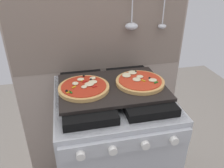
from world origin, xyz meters
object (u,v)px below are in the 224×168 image
Objects in this scene: baking_tray at (112,87)px; pizza_left at (84,87)px; stove at (112,153)px; pizza_right at (140,81)px.

pizza_left is at bearing -177.64° from baking_tray.
pizza_right reaches higher than stove.
pizza_left reaches higher than baking_tray.
stove is 1.67× the size of baking_tray.
pizza_left reaches higher than stove.
stove is at bearing 1.71° from pizza_left.
stove is at bearing -90.00° from baking_tray.
baking_tray reaches higher than stove.
stove is 0.50m from pizza_right.
pizza_left is 1.00× the size of pizza_right.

